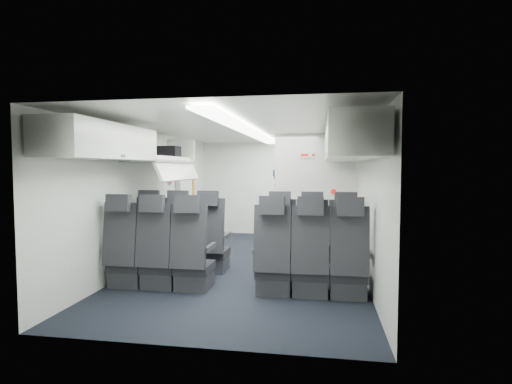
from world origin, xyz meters
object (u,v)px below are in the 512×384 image
(flight_attendant, at_px, (282,207))
(galley_unit, at_px, (315,195))
(boarding_door, at_px, (186,197))
(carry_on_bag, at_px, (167,153))
(seat_row_front, at_px, (246,246))
(seat_row_mid, at_px, (232,260))

(flight_attendant, bearing_deg, galley_unit, -10.40)
(boarding_door, relative_size, carry_on_bag, 4.76)
(galley_unit, relative_size, boarding_door, 1.02)
(seat_row_front, height_order, carry_on_bag, carry_on_bag)
(seat_row_mid, relative_size, galley_unit, 1.75)
(boarding_door, height_order, flight_attendant, boarding_door)
(seat_row_front, bearing_deg, boarding_door, 128.16)
(flight_attendant, distance_m, carry_on_bag, 2.56)
(seat_row_front, distance_m, galley_unit, 3.43)
(galley_unit, distance_m, carry_on_bag, 3.70)
(carry_on_bag, bearing_deg, galley_unit, 50.77)
(seat_row_mid, relative_size, boarding_door, 1.79)
(seat_row_front, relative_size, galley_unit, 1.75)
(boarding_door, bearing_deg, seat_row_front, -51.84)
(seat_row_mid, xyz_separation_m, boarding_door, (-1.64, 2.99, 0.55))
(seat_row_mid, distance_m, boarding_door, 3.45)
(flight_attendant, bearing_deg, carry_on_bag, 150.14)
(seat_row_mid, height_order, carry_on_bag, carry_on_bag)
(seat_row_mid, bearing_deg, seat_row_front, 90.00)
(seat_row_mid, relative_size, flight_attendant, 2.14)
(galley_unit, relative_size, carry_on_bag, 4.86)
(seat_row_front, distance_m, flight_attendant, 2.16)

